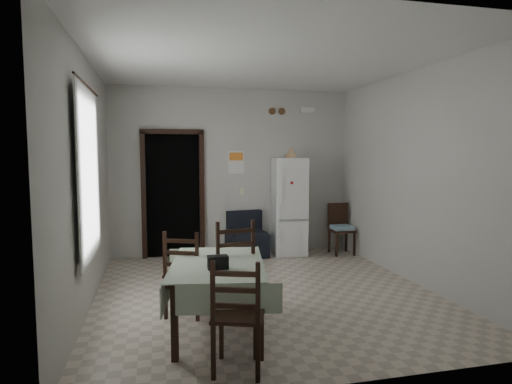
{
  "coord_description": "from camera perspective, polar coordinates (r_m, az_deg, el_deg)",
  "views": [
    {
      "loc": [
        -1.33,
        -5.16,
        1.79
      ],
      "look_at": [
        0.0,
        0.5,
        1.25
      ],
      "focal_mm": 30.0,
      "sensor_mm": 36.0,
      "label": 1
    }
  ],
  "objects": [
    {
      "name": "ground",
      "position": [
        5.62,
        1.2,
        -13.25
      ],
      "size": [
        4.5,
        4.5,
        0.0
      ],
      "primitive_type": "plane",
      "color": "#C0B09D",
      "rests_on": "ground"
    },
    {
      "name": "ceiling",
      "position": [
        5.45,
        1.26,
        17.06
      ],
      "size": [
        4.2,
        4.5,
        0.02
      ],
      "primitive_type": null,
      "color": "white",
      "rests_on": "ground"
    },
    {
      "name": "wall_back",
      "position": [
        7.54,
        -3.04,
        2.7
      ],
      "size": [
        4.2,
        0.02,
        2.9
      ],
      "primitive_type": null,
      "color": "beige",
      "rests_on": "ground"
    },
    {
      "name": "wall_front",
      "position": [
        3.22,
        11.26,
        -0.82
      ],
      "size": [
        4.2,
        0.02,
        2.9
      ],
      "primitive_type": null,
      "color": "beige",
      "rests_on": "ground"
    },
    {
      "name": "wall_left",
      "position": [
        5.23,
        -21.65,
        1.21
      ],
      "size": [
        0.02,
        4.5,
        2.9
      ],
      "primitive_type": null,
      "color": "beige",
      "rests_on": "ground"
    },
    {
      "name": "wall_right",
      "position": [
        6.21,
        20.36,
        1.83
      ],
      "size": [
        0.02,
        4.5,
        2.9
      ],
      "primitive_type": null,
      "color": "beige",
      "rests_on": "ground"
    },
    {
      "name": "doorway",
      "position": [
        7.66,
        -11.06,
        -0.27
      ],
      "size": [
        1.06,
        0.52,
        2.22
      ],
      "color": "black",
      "rests_on": "ground"
    },
    {
      "name": "window_recess",
      "position": [
        5.04,
        -22.59,
        2.18
      ],
      "size": [
        0.1,
        1.2,
        1.6
      ],
      "primitive_type": "cube",
      "color": "silver",
      "rests_on": "ground"
    },
    {
      "name": "curtain",
      "position": [
        5.02,
        -21.35,
        2.21
      ],
      "size": [
        0.02,
        1.45,
        1.85
      ],
      "primitive_type": "cube",
      "color": "silver",
      "rests_on": "ground"
    },
    {
      "name": "curtain_rod",
      "position": [
        5.06,
        -21.6,
        13.01
      ],
      "size": [
        0.02,
        1.6,
        0.02
      ],
      "primitive_type": "cylinder",
      "rotation": [
        1.57,
        0.0,
        0.0
      ],
      "color": "black",
      "rests_on": "ground"
    },
    {
      "name": "calendar",
      "position": [
        7.53,
        -2.66,
        3.99
      ],
      "size": [
        0.28,
        0.02,
        0.4
      ],
      "primitive_type": "cube",
      "color": "white",
      "rests_on": "ground"
    },
    {
      "name": "calendar_image",
      "position": [
        7.52,
        -2.65,
        4.75
      ],
      "size": [
        0.24,
        0.01,
        0.14
      ],
      "primitive_type": "cube",
      "color": "orange",
      "rests_on": "ground"
    },
    {
      "name": "light_switch",
      "position": [
        7.58,
        -1.9,
        0.07
      ],
      "size": [
        0.08,
        0.02,
        0.12
      ],
      "primitive_type": "cube",
      "color": "beige",
      "rests_on": "ground"
    },
    {
      "name": "vent_left",
      "position": [
        7.71,
        2.16,
        10.72
      ],
      "size": [
        0.12,
        0.03,
        0.12
      ],
      "primitive_type": "cylinder",
      "rotation": [
        1.57,
        0.0,
        0.0
      ],
      "color": "brown",
      "rests_on": "ground"
    },
    {
      "name": "vent_right",
      "position": [
        7.76,
        3.46,
        10.68
      ],
      "size": [
        0.12,
        0.03,
        0.12
      ],
      "primitive_type": "cylinder",
      "rotation": [
        1.57,
        0.0,
        0.0
      ],
      "color": "brown",
      "rests_on": "ground"
    },
    {
      "name": "emergency_light",
      "position": [
        7.88,
        6.85,
        10.79
      ],
      "size": [
        0.25,
        0.07,
        0.09
      ],
      "primitive_type": "cube",
      "color": "white",
      "rests_on": "ground"
    },
    {
      "name": "fridge",
      "position": [
        7.5,
        4.39,
        -1.93
      ],
      "size": [
        0.6,
        0.6,
        1.7
      ],
      "primitive_type": null,
      "rotation": [
        0.0,
        0.0,
        -0.09
      ],
      "color": "white",
      "rests_on": "ground"
    },
    {
      "name": "tan_cone",
      "position": [
        7.45,
        4.7,
        5.28
      ],
      "size": [
        0.24,
        0.24,
        0.19
      ],
      "primitive_type": "cone",
      "rotation": [
        0.0,
        0.0,
        0.04
      ],
      "color": "tan",
      "rests_on": "fridge"
    },
    {
      "name": "navy_seat",
      "position": [
        7.39,
        -1.22,
        -5.67
      ],
      "size": [
        0.71,
        0.69,
        0.77
      ],
      "primitive_type": null,
      "rotation": [
        0.0,
        0.0,
        0.13
      ],
      "color": "black",
      "rests_on": "ground"
    },
    {
      "name": "corner_chair",
      "position": [
        7.7,
        11.36,
        -4.88
      ],
      "size": [
        0.39,
        0.39,
        0.89
      ],
      "primitive_type": null,
      "rotation": [
        0.0,
        0.0,
        -0.01
      ],
      "color": "black",
      "rests_on": "ground"
    },
    {
      "name": "dining_table",
      "position": [
        4.39,
        -5.1,
        -13.81
      ],
      "size": [
        1.11,
        1.49,
        0.71
      ],
      "primitive_type": null,
      "rotation": [
        0.0,
        0.0,
        -0.17
      ],
      "color": "#A7B99E",
      "rests_on": "ground"
    },
    {
      "name": "black_bag",
      "position": [
        4.05,
        -5.12,
        -9.32
      ],
      "size": [
        0.19,
        0.11,
        0.12
      ],
      "primitive_type": "cube",
      "rotation": [
        0.0,
        0.0,
        -0.0
      ],
      "color": "black",
      "rests_on": "dining_table"
    },
    {
      "name": "dining_chair_far_left",
      "position": [
        4.85,
        -9.28,
        -10.46
      ],
      "size": [
        0.53,
        0.53,
        0.96
      ],
      "primitive_type": null,
      "rotation": [
        0.0,
        0.0,
        2.77
      ],
      "color": "black",
      "rests_on": "ground"
    },
    {
      "name": "dining_chair_far_right",
      "position": [
        4.79,
        -3.49,
        -9.86
      ],
      "size": [
        0.52,
        0.52,
        1.07
      ],
      "primitive_type": null,
      "rotation": [
        0.0,
        0.0,
        3.29
      ],
      "color": "black",
      "rests_on": "ground"
    },
    {
      "name": "dining_chair_near_head",
      "position": [
        3.63,
        -2.34,
        -15.88
      ],
      "size": [
        0.52,
        0.52,
        0.96
      ],
      "primitive_type": null,
      "rotation": [
        0.0,
        0.0,
        2.81
      ],
      "color": "black",
      "rests_on": "ground"
    }
  ]
}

